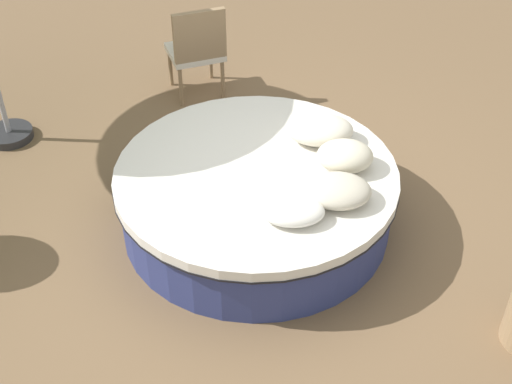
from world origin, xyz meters
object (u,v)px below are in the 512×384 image
object	(u,v)px
throw_pillow_0	(292,211)
patio_chair	(197,46)
round_bed	(256,196)
throw_pillow_3	(320,130)
throw_pillow_1	(338,191)
throw_pillow_2	(345,156)

from	to	relation	value
throw_pillow_0	patio_chair	size ratio (longest dim) A/B	0.47
round_bed	patio_chair	bearing A→B (deg)	-72.13
round_bed	throw_pillow_3	xyz separation A→B (m)	(-0.50, -0.42, 0.36)
round_bed	throw_pillow_1	distance (m)	0.77
round_bed	throw_pillow_0	xyz separation A→B (m)	(-0.27, 0.56, 0.33)
round_bed	throw_pillow_0	world-z (taller)	throw_pillow_0
throw_pillow_3	patio_chair	bearing A→B (deg)	-53.71
throw_pillow_0	throw_pillow_2	size ratio (longest dim) A/B	1.06
throw_pillow_2	throw_pillow_1	bearing A→B (deg)	78.55
throw_pillow_0	patio_chair	xyz separation A→B (m)	(0.91, -2.53, -0.04)
throw_pillow_2	round_bed	bearing A→B (deg)	5.12
throw_pillow_0	throw_pillow_3	world-z (taller)	throw_pillow_3
throw_pillow_0	throw_pillow_3	bearing A→B (deg)	-103.53
throw_pillow_0	round_bed	bearing A→B (deg)	-64.14
round_bed	throw_pillow_1	xyz separation A→B (m)	(-0.60, 0.34, 0.35)
throw_pillow_1	patio_chair	bearing A→B (deg)	-61.89
throw_pillow_2	throw_pillow_3	xyz separation A→B (m)	(0.18, -0.36, -0.00)
patio_chair	throw_pillow_0	bearing A→B (deg)	-91.73
throw_pillow_1	throw_pillow_0	bearing A→B (deg)	33.45
throw_pillow_0	patio_chair	bearing A→B (deg)	-70.30
round_bed	throw_pillow_1	size ratio (longest dim) A/B	4.50
throw_pillow_0	throw_pillow_2	world-z (taller)	throw_pillow_2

